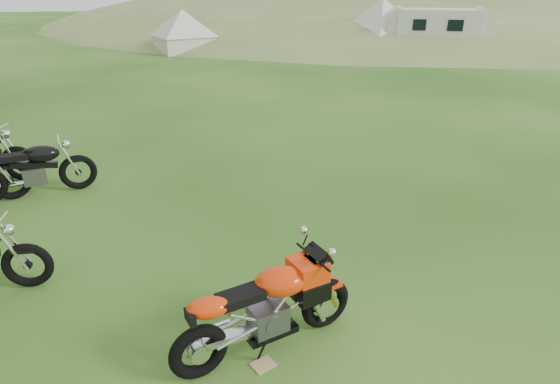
{
  "coord_description": "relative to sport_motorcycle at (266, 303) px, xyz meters",
  "views": [
    {
      "loc": [
        -1.3,
        -4.93,
        3.47
      ],
      "look_at": [
        -0.14,
        0.4,
        0.99
      ],
      "focal_mm": 30.0,
      "sensor_mm": 36.0,
      "label": 1
    }
  ],
  "objects": [
    {
      "name": "plywood_board",
      "position": [
        -0.08,
        -0.23,
        -0.57
      ],
      "size": [
        0.27,
        0.25,
        0.02
      ],
      "primitive_type": "cube",
      "rotation": [
        0.0,
        0.0,
        0.44
      ],
      "color": "tan",
      "rests_on": "ground"
    },
    {
      "name": "caravan",
      "position": [
        12.05,
        18.44,
        0.54
      ],
      "size": [
        5.24,
        3.9,
        2.24
      ],
      "primitive_type": null,
      "rotation": [
        0.0,
        0.0,
        -0.42
      ],
      "color": "silver",
      "rests_on": "ground"
    },
    {
      "name": "tent_left",
      "position": [
        -0.16,
        22.49,
        0.57
      ],
      "size": [
        3.34,
        3.34,
        2.3
      ],
      "primitive_type": null,
      "rotation": [
        0.0,
        0.0,
        0.31
      ],
      "color": "beige",
      "rests_on": "ground"
    },
    {
      "name": "hillside",
      "position": [
        24.64,
        41.25,
        -0.58
      ],
      "size": [
        80.0,
        64.0,
        8.0
      ],
      "primitive_type": "ellipsoid",
      "color": "#5E783D",
      "rests_on": "ground"
    },
    {
      "name": "tent_right",
      "position": [
        9.9,
        20.27,
        0.75
      ],
      "size": [
        3.96,
        3.96,
        2.65
      ],
      "primitive_type": null,
      "rotation": [
        0.0,
        0.0,
        0.37
      ],
      "color": "beige",
      "rests_on": "ground"
    },
    {
      "name": "vintage_moto_b",
      "position": [
        -3.25,
        4.53,
        -0.05
      ],
      "size": [
        2.06,
        0.92,
        1.06
      ],
      "primitive_type": null,
      "rotation": [
        0.0,
        0.0,
        0.24
      ],
      "color": "black",
      "rests_on": "ground"
    },
    {
      "name": "sport_motorcycle",
      "position": [
        0.0,
        0.0,
        0.0
      ],
      "size": [
        1.98,
        1.05,
        1.16
      ],
      "primitive_type": null,
      "rotation": [
        0.0,
        0.0,
        0.31
      ],
      "color": "red",
      "rests_on": "ground"
    },
    {
      "name": "ground",
      "position": [
        0.64,
        1.25,
        -0.58
      ],
      "size": [
        120.0,
        120.0,
        0.0
      ],
      "primitive_type": "plane",
      "color": "#16460F",
      "rests_on": "ground"
    },
    {
      "name": "hedgerow",
      "position": [
        24.64,
        41.25,
        -0.58
      ],
      "size": [
        36.0,
        1.2,
        8.6
      ],
      "primitive_type": null,
      "color": "black",
      "rests_on": "ground"
    }
  ]
}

